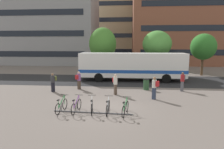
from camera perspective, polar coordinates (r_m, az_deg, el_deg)
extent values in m
plane|color=#6B605B|center=(12.78, -1.98, -10.25)|extent=(200.00, 200.00, 0.00)
cube|color=#232326|center=(22.77, 1.10, -1.69)|extent=(80.00, 7.20, 0.01)
cube|color=white|center=(22.46, 5.94, 2.88)|extent=(12.01, 2.60, 2.70)
cube|color=#1947A3|center=(22.54, 5.91, 1.23)|extent=(12.03, 2.62, 0.36)
cube|color=black|center=(23.10, 19.69, 5.39)|extent=(1.01, 2.30, 0.40)
cube|color=black|center=(23.30, 20.84, 3.23)|extent=(0.09, 2.19, 1.40)
cube|color=black|center=(23.66, 5.18, 4.18)|extent=(9.84, 0.10, 0.97)
cube|color=black|center=(21.18, 5.19, 3.63)|extent=(9.84, 0.10, 0.97)
cylinder|color=black|center=(24.12, 14.72, -0.19)|extent=(1.00, 0.30, 1.00)
cylinder|color=black|center=(21.88, 15.71, -1.14)|extent=(1.00, 0.30, 1.00)
cylinder|color=black|center=(24.02, -3.06, 0.06)|extent=(1.00, 0.30, 1.00)
cylinder|color=black|center=(21.76, -3.92, -0.88)|extent=(1.00, 0.30, 1.00)
cube|color=#47474C|center=(12.18, -5.77, -11.13)|extent=(4.95, 0.33, 0.06)
cylinder|color=#47474C|center=(12.66, -14.65, -9.05)|extent=(0.04, 0.04, 0.70)
cylinder|color=#47474C|center=(12.33, -10.34, -9.40)|extent=(0.04, 0.04, 0.70)
cylinder|color=#47474C|center=(12.07, -5.80, -9.70)|extent=(0.04, 0.04, 0.70)
cylinder|color=#47474C|center=(11.89, -1.08, -9.95)|extent=(0.04, 0.04, 0.70)
cylinder|color=#47474C|center=(11.78, 3.76, -10.14)|extent=(0.04, 0.04, 0.70)
torus|color=black|center=(13.06, -13.73, -8.45)|extent=(0.11, 0.70, 0.70)
torus|color=black|center=(12.19, -15.70, -9.81)|extent=(0.11, 0.70, 0.70)
cube|color=#1E7F38|center=(12.55, -14.69, -7.72)|extent=(0.12, 0.92, 0.58)
cylinder|color=#1E7F38|center=(12.19, -15.54, -8.49)|extent=(0.03, 0.03, 0.55)
cube|color=black|center=(12.12, -15.60, -7.30)|extent=(0.12, 0.23, 0.05)
cylinder|color=#1E7F38|center=(12.96, -13.81, -7.15)|extent=(0.03, 0.03, 0.65)
cylinder|color=black|center=(12.87, -13.87, -5.81)|extent=(0.52, 0.08, 0.03)
torus|color=black|center=(12.83, -9.64, -8.64)|extent=(0.12, 0.70, 0.70)
torus|color=black|center=(11.93, -11.36, -10.05)|extent=(0.12, 0.70, 0.70)
cube|color=#702893|center=(12.30, -10.48, -7.90)|extent=(0.13, 0.92, 0.58)
cylinder|color=#702893|center=(11.94, -11.22, -8.70)|extent=(0.03, 0.03, 0.55)
cube|color=black|center=(11.86, -11.26, -7.49)|extent=(0.12, 0.23, 0.05)
cylinder|color=#702893|center=(12.72, -9.71, -7.31)|extent=(0.04, 0.04, 0.65)
cylinder|color=black|center=(12.64, -9.75, -5.95)|extent=(0.52, 0.08, 0.03)
torus|color=black|center=(12.65, -5.89, -8.81)|extent=(0.15, 0.70, 0.70)
torus|color=black|center=(11.69, -6.06, -10.33)|extent=(0.15, 0.70, 0.70)
cube|color=#B7BABF|center=(12.09, -5.99, -8.10)|extent=(0.17, 0.91, 0.58)
cylinder|color=#B7BABF|center=(11.70, -6.06, -8.95)|extent=(0.03, 0.03, 0.55)
cube|color=black|center=(11.62, -6.08, -7.71)|extent=(0.13, 0.23, 0.05)
cylinder|color=#B7BABF|center=(12.54, -5.91, -7.47)|extent=(0.04, 0.04, 0.65)
cylinder|color=black|center=(12.46, -5.94, -6.08)|extent=(0.52, 0.11, 0.03)
torus|color=black|center=(12.44, -0.94, -9.08)|extent=(0.05, 0.70, 0.70)
torus|color=black|center=(11.48, -1.52, -10.65)|extent=(0.05, 0.70, 0.70)
cube|color=#B7BABF|center=(11.88, -1.21, -8.37)|extent=(0.04, 0.92, 0.58)
cylinder|color=#B7BABF|center=(11.49, -1.46, -9.24)|extent=(0.03, 0.03, 0.55)
cube|color=black|center=(11.41, -1.47, -7.98)|extent=(0.10, 0.22, 0.05)
cylinder|color=#B7BABF|center=(12.32, -0.96, -7.72)|extent=(0.03, 0.03, 0.65)
cylinder|color=black|center=(12.24, -0.96, -6.31)|extent=(0.52, 0.03, 0.03)
torus|color=black|center=(12.26, 4.46, -9.38)|extent=(0.19, 0.70, 0.70)
torus|color=black|center=(11.32, 3.35, -10.95)|extent=(0.19, 0.70, 0.70)
cube|color=#1E7F38|center=(11.70, 3.97, -8.65)|extent=(0.22, 0.91, 0.58)
cylinder|color=#1E7F38|center=(11.32, 3.48, -9.53)|extent=(0.04, 0.04, 0.55)
cube|color=black|center=(11.24, 3.50, -8.25)|extent=(0.14, 0.24, 0.05)
cylinder|color=#1E7F38|center=(12.14, 4.46, -8.00)|extent=(0.04, 0.04, 0.65)
cylinder|color=black|center=(12.06, 4.48, -6.57)|extent=(0.51, 0.13, 0.03)
cube|color=#47382D|center=(16.22, 1.01, -4.45)|extent=(0.29, 0.32, 0.89)
cylinder|color=beige|center=(16.06, 1.02, -1.80)|extent=(0.45, 0.45, 0.64)
sphere|color=beige|center=(15.99, 1.02, -0.28)|extent=(0.22, 0.22, 0.22)
cube|color=#B21E23|center=(16.30, 0.70, -1.53)|extent=(0.33, 0.28, 0.40)
cube|color=black|center=(17.99, -17.00, -3.57)|extent=(0.30, 0.32, 0.85)
cylinder|color=#333338|center=(17.85, -17.11, -1.28)|extent=(0.46, 0.46, 0.61)
sphere|color=#936B4C|center=(17.78, -17.17, 0.03)|extent=(0.22, 0.22, 0.22)
cube|color=#56602D|center=(18.00, -16.47, -1.07)|extent=(0.33, 0.29, 0.40)
cube|color=#565660|center=(18.54, 19.97, -3.28)|extent=(0.31, 0.33, 0.90)
cylinder|color=maroon|center=(18.40, 20.10, -0.99)|extent=(0.47, 0.47, 0.61)
sphere|color=brown|center=(18.34, 20.16, 0.28)|extent=(0.22, 0.22, 0.22)
cube|color=slate|center=(18.64, 20.37, -0.79)|extent=(0.33, 0.31, 0.40)
cube|color=#2D3851|center=(15.25, 12.27, -5.48)|extent=(0.33, 0.31, 0.91)
cylinder|color=beige|center=(15.08, 12.36, -2.69)|extent=(0.47, 0.47, 0.60)
sphere|color=#936B4C|center=(15.01, 12.42, -1.16)|extent=(0.22, 0.22, 0.22)
cube|color=#B21E23|center=(14.97, 13.27, -2.69)|extent=(0.30, 0.33, 0.40)
cube|color=#47382D|center=(18.50, -9.68, -3.02)|extent=(0.31, 0.33, 0.82)
cylinder|color=#7F4C93|center=(18.37, -9.74, -0.78)|extent=(0.47, 0.47, 0.65)
sphere|color=beige|center=(18.30, -9.78, 0.56)|extent=(0.22, 0.22, 0.22)
cube|color=#B21E23|center=(18.19, -10.35, -0.79)|extent=(0.33, 0.30, 0.40)
cylinder|color=#284C2D|center=(18.25, 10.06, -2.98)|extent=(0.52, 0.52, 0.95)
cylinder|color=black|center=(18.16, 10.10, -1.39)|extent=(0.55, 0.55, 0.08)
cylinder|color=brown|center=(28.86, 25.00, 2.11)|extent=(0.32, 0.32, 2.38)
ellipsoid|color=#2D7028|center=(28.71, 25.35, 7.41)|extent=(3.30, 3.30, 3.48)
cylinder|color=brown|center=(27.82, -2.72, 2.61)|extent=(0.32, 0.32, 2.29)
ellipsoid|color=#427A2D|center=(27.65, -2.76, 8.98)|extent=(3.83, 3.83, 4.57)
cylinder|color=brown|center=(27.50, 12.92, 2.81)|extent=(0.32, 0.32, 2.75)
ellipsoid|color=#4C8E3D|center=(27.36, 13.13, 8.81)|extent=(3.92, 3.92, 3.54)
cube|color=gray|center=(45.36, -19.45, 12.95)|extent=(22.59, 10.29, 15.55)
cube|color=black|center=(40.58, -22.04, 5.64)|extent=(19.88, 0.06, 1.10)
cube|color=black|center=(40.59, -22.37, 11.12)|extent=(19.88, 0.06, 1.10)
cube|color=black|center=(40.97, -22.70, 16.55)|extent=(19.88, 0.06, 1.10)
cube|color=brown|center=(45.68, 21.34, 14.29)|extent=(23.15, 12.44, 17.88)
cube|color=black|center=(39.49, 23.38, 6.00)|extent=(20.37, 0.06, 1.10)
cube|color=black|center=(39.57, 23.79, 12.46)|extent=(20.37, 0.06, 1.10)
cube|color=black|center=(40.15, 24.21, 18.82)|extent=(20.37, 0.06, 1.10)
cube|color=tan|center=(57.51, -0.18, 12.76)|extent=(14.17, 12.18, 16.10)
cube|color=black|center=(51.32, -0.78, 6.93)|extent=(12.47, 0.06, 1.10)
cube|color=black|center=(51.34, -0.79, 11.42)|extent=(12.47, 0.06, 1.10)
cube|color=black|center=(51.67, -0.80, 15.89)|extent=(12.47, 0.06, 1.10)
cube|color=black|center=(52.31, -0.81, 20.27)|extent=(12.47, 0.06, 1.10)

